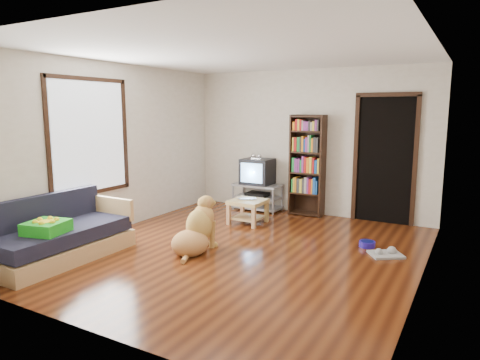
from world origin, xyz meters
The scene contains 18 objects.
ground centered at (0.00, 0.00, 0.00)m, with size 5.00×5.00×0.00m, color #5B280F.
ceiling centered at (0.00, 0.00, 2.60)m, with size 5.00×5.00×0.00m, color white.
wall_back centered at (0.00, 2.50, 1.30)m, with size 4.50×4.50×0.00m, color beige.
wall_front centered at (0.00, -2.50, 1.30)m, with size 4.50×4.50×0.00m, color beige.
wall_left centered at (-2.25, 0.00, 1.30)m, with size 5.00×5.00×0.00m, color beige.
wall_right centered at (2.25, 0.00, 1.30)m, with size 5.00×5.00×0.00m, color beige.
green_cushion centered at (-1.75, -1.66, 0.49)m, with size 0.43×0.43×0.14m, color green.
laptop centered at (-0.59, 1.27, 0.41)m, with size 0.31×0.20×0.02m, color silver.
dog_bowl centered at (1.45, 1.01, 0.04)m, with size 0.22×0.22×0.08m, color #251597.
grey_rag centered at (1.75, 0.76, 0.01)m, with size 0.40×0.32×0.03m, color #959595.
window centered at (-2.23, -0.50, 1.50)m, with size 0.03×1.46×1.70m.
doorway centered at (1.35, 2.48, 1.12)m, with size 1.03×0.05×2.19m.
tv_stand centered at (-0.90, 2.25, 0.27)m, with size 0.90×0.45×0.50m.
crt_tv centered at (-0.90, 2.27, 0.74)m, with size 0.55×0.52×0.58m.
bookshelf centered at (0.05, 2.34, 1.00)m, with size 0.60×0.30×1.80m.
sofa centered at (-1.87, -1.38, 0.26)m, with size 0.80×1.80×0.80m.
coffee_table centered at (-0.59, 1.30, 0.28)m, with size 0.55×0.55×0.40m.
dog centered at (-0.51, -0.31, 0.28)m, with size 0.53×0.93×0.76m.
Camera 1 is at (2.71, -4.85, 1.89)m, focal length 32.00 mm.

